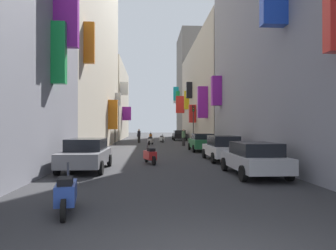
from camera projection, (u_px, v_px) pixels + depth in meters
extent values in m
plane|color=#2D2D30|center=(156.00, 145.00, 33.97)|extent=(140.00, 140.00, 0.00)
cube|color=purple|center=(66.00, 12.00, 13.73)|extent=(1.07, 0.37, 3.18)
cube|color=green|center=(59.00, 53.00, 13.41)|extent=(0.61, 0.39, 2.71)
cube|color=#BCB29E|center=(75.00, 39.00, 29.94)|extent=(6.00, 23.69, 21.25)
cube|color=orange|center=(89.00, 43.00, 20.00)|extent=(0.68, 0.35, 2.69)
cube|color=orange|center=(113.00, 115.00, 31.98)|extent=(0.96, 0.54, 3.07)
cube|color=white|center=(118.00, 99.00, 38.78)|extent=(0.67, 0.50, 1.61)
cube|color=#BCB29E|center=(107.00, 103.00, 53.44)|extent=(6.00, 20.05, 12.37)
cube|color=white|center=(124.00, 89.00, 44.75)|extent=(1.18, 0.39, 1.90)
cube|color=purple|center=(127.00, 114.00, 48.70)|extent=(1.38, 0.40, 2.15)
cube|color=purple|center=(216.00, 91.00, 24.52)|extent=(0.76, 0.64, 2.34)
cube|color=blue|center=(274.00, 4.00, 12.88)|extent=(1.05, 0.51, 1.83)
cube|color=#B2A899|center=(215.00, 93.00, 40.47)|extent=(6.00, 26.01, 12.88)
cube|color=black|center=(189.00, 90.00, 41.08)|extent=(0.77, 0.51, 2.17)
cube|color=yellow|center=(187.00, 100.00, 44.29)|extent=(0.69, 0.50, 2.66)
cube|color=purple|center=(202.00, 102.00, 30.25)|extent=(0.98, 0.63, 3.10)
cube|color=red|center=(192.00, 114.00, 37.86)|extent=(0.83, 0.64, 2.20)
cube|color=red|center=(180.00, 105.00, 50.18)|extent=(1.37, 0.38, 2.79)
cube|color=slate|center=(195.00, 86.00, 58.96)|extent=(6.00, 11.01, 19.64)
cube|color=#19B2BF|center=(176.00, 94.00, 59.84)|extent=(1.02, 0.58, 2.65)
cube|color=green|center=(178.00, 98.00, 57.81)|extent=(0.70, 0.56, 2.58)
cube|color=white|center=(175.00, 97.00, 63.36)|extent=(0.72, 0.51, 2.56)
cube|color=#B7B7BC|center=(253.00, 161.00, 12.65)|extent=(1.75, 4.21, 0.57)
cube|color=black|center=(255.00, 149.00, 12.45)|extent=(1.54, 2.36, 0.50)
cylinder|color=black|center=(224.00, 164.00, 13.99)|extent=(0.18, 0.60, 0.60)
cylinder|color=black|center=(262.00, 164.00, 14.09)|extent=(0.18, 0.60, 0.60)
cylinder|color=black|center=(243.00, 174.00, 11.21)|extent=(0.18, 0.60, 0.60)
cylinder|color=black|center=(289.00, 173.00, 11.32)|extent=(0.18, 0.60, 0.60)
cube|color=#236638|center=(202.00, 143.00, 25.13)|extent=(1.72, 3.96, 0.70)
cube|color=black|center=(202.00, 136.00, 24.93)|extent=(1.51, 2.22, 0.45)
cylinder|color=black|center=(189.00, 147.00, 26.37)|extent=(0.18, 0.60, 0.60)
cylinder|color=black|center=(209.00, 146.00, 26.48)|extent=(0.18, 0.60, 0.60)
cylinder|color=black|center=(194.00, 149.00, 23.77)|extent=(0.18, 0.60, 0.60)
cylinder|color=black|center=(216.00, 149.00, 23.87)|extent=(0.18, 0.60, 0.60)
cube|color=white|center=(222.00, 151.00, 18.20)|extent=(1.65, 4.19, 0.59)
cube|color=black|center=(223.00, 141.00, 17.99)|extent=(1.45, 2.35, 0.59)
cylinder|color=black|center=(204.00, 154.00, 19.52)|extent=(0.18, 0.60, 0.60)
cylinder|color=black|center=(230.00, 153.00, 19.63)|extent=(0.18, 0.60, 0.60)
cylinder|color=black|center=(213.00, 158.00, 16.77)|extent=(0.18, 0.60, 0.60)
cylinder|color=black|center=(243.00, 158.00, 16.87)|extent=(0.18, 0.60, 0.60)
cube|color=black|center=(179.00, 136.00, 45.38)|extent=(1.77, 4.28, 0.68)
cube|color=black|center=(179.00, 132.00, 45.17)|extent=(1.55, 2.39, 0.49)
cylinder|color=black|center=(173.00, 138.00, 46.73)|extent=(0.18, 0.60, 0.60)
cylinder|color=black|center=(184.00, 138.00, 46.84)|extent=(0.18, 0.60, 0.60)
cylinder|color=black|center=(174.00, 139.00, 43.92)|extent=(0.18, 0.60, 0.60)
cylinder|color=black|center=(186.00, 139.00, 44.03)|extent=(0.18, 0.60, 0.60)
cube|color=slate|center=(86.00, 157.00, 14.14)|extent=(1.80, 4.26, 0.62)
cube|color=black|center=(87.00, 144.00, 14.36)|extent=(1.58, 2.38, 0.54)
cylinder|color=black|center=(101.00, 168.00, 12.79)|extent=(0.18, 0.60, 0.60)
cylinder|color=black|center=(57.00, 168.00, 12.68)|extent=(0.18, 0.60, 0.60)
cylinder|color=black|center=(110.00, 160.00, 15.60)|extent=(0.18, 0.60, 0.60)
cylinder|color=black|center=(74.00, 161.00, 15.49)|extent=(0.18, 0.60, 0.60)
cube|color=#ADADB2|center=(151.00, 141.00, 34.18)|extent=(0.72, 1.25, 0.45)
cube|color=black|center=(150.00, 138.00, 33.97)|extent=(0.45, 0.62, 0.16)
cylinder|color=#4C4C51|center=(152.00, 137.00, 34.76)|extent=(0.13, 0.28, 0.68)
cylinder|color=black|center=(152.00, 142.00, 34.90)|extent=(0.22, 0.49, 0.48)
cylinder|color=black|center=(149.00, 143.00, 33.46)|extent=(0.22, 0.49, 0.48)
cube|color=red|center=(150.00, 155.00, 16.65)|extent=(0.75, 1.24, 0.45)
cube|color=black|center=(151.00, 150.00, 16.45)|extent=(0.46, 0.63, 0.16)
cylinder|color=#4C4C51|center=(147.00, 148.00, 17.20)|extent=(0.13, 0.28, 0.68)
cylinder|color=black|center=(146.00, 158.00, 17.33)|extent=(0.23, 0.49, 0.48)
cylinder|color=black|center=(154.00, 161.00, 15.96)|extent=(0.23, 0.49, 0.48)
cube|color=orange|center=(151.00, 135.00, 53.75)|extent=(0.45, 1.08, 0.45)
cube|color=black|center=(151.00, 134.00, 53.55)|extent=(0.33, 0.56, 0.16)
cylinder|color=#4C4C51|center=(151.00, 134.00, 54.29)|extent=(0.06, 0.27, 0.68)
cylinder|color=black|center=(151.00, 137.00, 54.42)|extent=(0.11, 0.48, 0.48)
cylinder|color=black|center=(151.00, 137.00, 53.07)|extent=(0.11, 0.48, 0.48)
cube|color=black|center=(138.00, 135.00, 54.38)|extent=(0.48, 1.09, 0.45)
cube|color=black|center=(138.00, 134.00, 54.18)|extent=(0.34, 0.57, 0.16)
cylinder|color=#4C4C51|center=(138.00, 133.00, 54.92)|extent=(0.07, 0.28, 0.68)
cylinder|color=black|center=(138.00, 136.00, 55.05)|extent=(0.12, 0.48, 0.48)
cylinder|color=black|center=(138.00, 137.00, 53.71)|extent=(0.12, 0.48, 0.48)
cube|color=silver|center=(162.00, 139.00, 39.03)|extent=(0.58, 1.08, 0.45)
cube|color=black|center=(162.00, 136.00, 39.22)|extent=(0.39, 0.60, 0.16)
cylinder|color=#4C4C51|center=(163.00, 136.00, 38.52)|extent=(0.10, 0.28, 0.68)
cylinder|color=black|center=(163.00, 141.00, 38.39)|extent=(0.16, 0.49, 0.48)
cylinder|color=black|center=(161.00, 140.00, 39.66)|extent=(0.16, 0.49, 0.48)
cube|color=#2D4CAD|center=(66.00, 192.00, 7.23)|extent=(0.65, 1.27, 0.45)
cube|color=black|center=(65.00, 181.00, 7.01)|extent=(0.42, 0.61, 0.16)
cylinder|color=#4C4C51|center=(68.00, 175.00, 7.82)|extent=(0.11, 0.28, 0.68)
cylinder|color=black|center=(69.00, 195.00, 7.97)|extent=(0.19, 0.49, 0.48)
cylinder|color=black|center=(63.00, 210.00, 6.49)|extent=(0.19, 0.49, 0.48)
cylinder|color=black|center=(139.00, 139.00, 38.02)|extent=(0.36, 0.36, 0.83)
cylinder|color=black|center=(139.00, 133.00, 38.02)|extent=(0.42, 0.42, 0.66)
sphere|color=tan|center=(139.00, 130.00, 38.02)|extent=(0.23, 0.23, 0.23)
cylinder|color=black|center=(184.00, 142.00, 32.32)|extent=(0.44, 0.44, 0.86)
cylinder|color=#4C724C|center=(184.00, 134.00, 32.32)|extent=(0.52, 0.52, 0.68)
sphere|color=tan|center=(184.00, 130.00, 32.33)|extent=(0.23, 0.23, 0.23)
cylinder|color=#2D2D2D|center=(193.00, 127.00, 36.98)|extent=(0.12, 0.12, 3.84)
cube|color=black|center=(193.00, 108.00, 36.99)|extent=(0.26, 0.26, 0.75)
sphere|color=red|center=(193.00, 106.00, 36.86)|extent=(0.14, 0.14, 0.14)
sphere|color=orange|center=(193.00, 108.00, 36.85)|extent=(0.14, 0.14, 0.14)
sphere|color=green|center=(193.00, 110.00, 36.85)|extent=(0.14, 0.14, 0.14)
cylinder|color=#2D2D2D|center=(115.00, 128.00, 34.39)|extent=(0.12, 0.12, 3.81)
cube|color=black|center=(115.00, 107.00, 34.40)|extent=(0.26, 0.26, 0.75)
sphere|color=red|center=(115.00, 105.00, 34.27)|extent=(0.14, 0.14, 0.14)
sphere|color=orange|center=(115.00, 107.00, 34.26)|extent=(0.14, 0.14, 0.14)
sphere|color=green|center=(115.00, 109.00, 34.26)|extent=(0.14, 0.14, 0.14)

